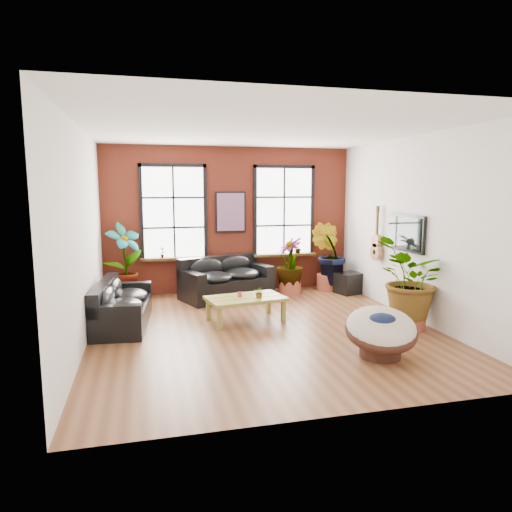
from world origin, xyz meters
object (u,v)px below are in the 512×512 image
(sofa_back, at_px, (225,279))
(coffee_table, at_px, (246,300))
(papasan_chair, at_px, (381,330))
(sofa_left, at_px, (120,306))

(sofa_back, height_order, coffee_table, sofa_back)
(coffee_table, height_order, papasan_chair, papasan_chair)
(coffee_table, bearing_deg, sofa_left, 163.71)
(sofa_left, distance_m, papasan_chair, 4.66)
(coffee_table, bearing_deg, sofa_back, 81.52)
(papasan_chair, bearing_deg, sofa_back, 127.93)
(sofa_back, bearing_deg, papasan_chair, -90.88)
(sofa_back, distance_m, coffee_table, 1.98)
(sofa_left, distance_m, coffee_table, 2.33)
(sofa_back, relative_size, papasan_chair, 1.70)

